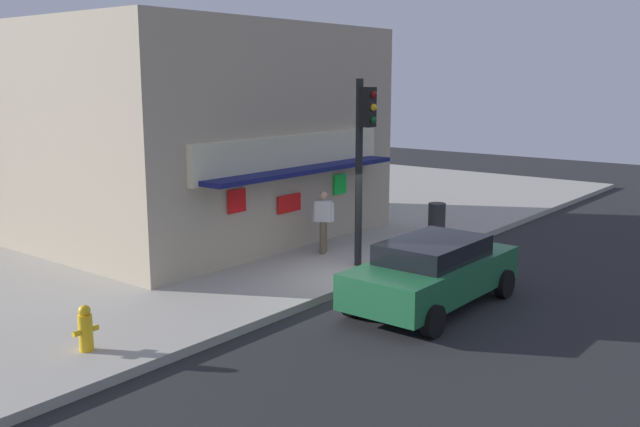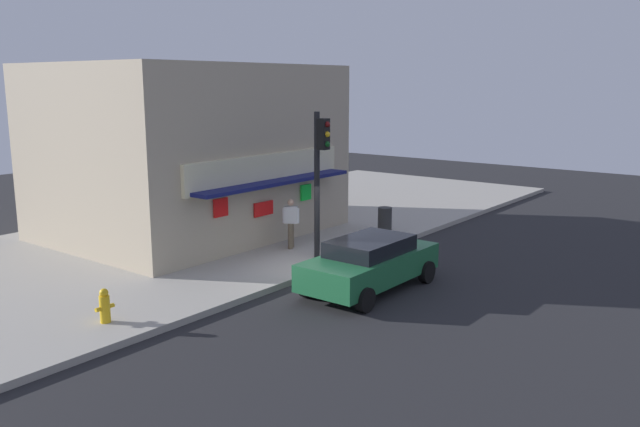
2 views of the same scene
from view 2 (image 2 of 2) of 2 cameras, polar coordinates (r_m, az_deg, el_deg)
The scene contains 8 objects.
ground_plane at distance 19.74m, azimuth -0.20°, elevation -5.42°, with size 58.27×58.27×0.00m, color #232326.
sidewalk at distance 23.75m, azimuth -11.67°, elevation -2.54°, with size 38.84×11.98×0.18m, color #A39E93.
corner_building at distance 24.76m, azimuth -11.18°, elevation 5.45°, with size 9.64×8.38×6.13m.
traffic_light at distance 20.37m, azimuth -0.02°, elevation 4.20°, with size 0.32×0.58×4.63m.
fire_hydrant at distance 16.21m, azimuth -18.20°, elevation -7.65°, with size 0.48×0.24×0.82m.
trash_can at distance 24.57m, azimuth 5.65°, elevation -0.55°, with size 0.52×0.52×0.95m, color #2D2D2D.
pedestrian at distance 22.06m, azimuth -2.55°, elevation -0.67°, with size 0.44×0.56×1.68m.
parked_car_green at distance 18.27m, azimuth 4.35°, elevation -4.27°, with size 4.51×2.10×1.48m.
Camera 2 is at (-14.88, -11.65, 5.69)m, focal length 36.84 mm.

